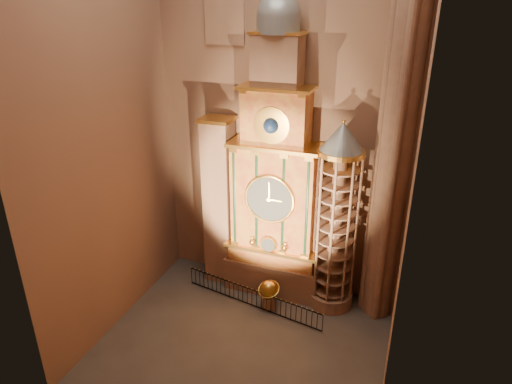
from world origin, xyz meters
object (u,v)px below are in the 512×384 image
at_px(stair_turret, 336,221).
at_px(celestial_globe, 269,292).
at_px(astronomical_clock, 275,186).
at_px(portrait_tower, 220,202).
at_px(iron_railing, 252,298).

height_order(stair_turret, celestial_globe, stair_turret).
xyz_separation_m(astronomical_clock, stair_turret, (3.50, -0.26, -1.41)).
distance_m(portrait_tower, iron_railing, 5.77).
bearing_deg(portrait_tower, iron_railing, -37.51).
bearing_deg(portrait_tower, celestial_globe, -27.91).
xyz_separation_m(portrait_tower, stair_turret, (6.90, -0.28, 0.12)).
height_order(astronomical_clock, iron_railing, astronomical_clock).
relative_size(celestial_globe, iron_railing, 0.21).
height_order(celestial_globe, iron_railing, celestial_globe).
height_order(stair_turret, iron_railing, stair_turret).
bearing_deg(stair_turret, iron_railing, -155.37).
distance_m(celestial_globe, iron_railing, 1.07).
height_order(astronomical_clock, portrait_tower, astronomical_clock).
relative_size(astronomical_clock, celestial_globe, 9.35).
bearing_deg(iron_railing, portrait_tower, 142.49).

